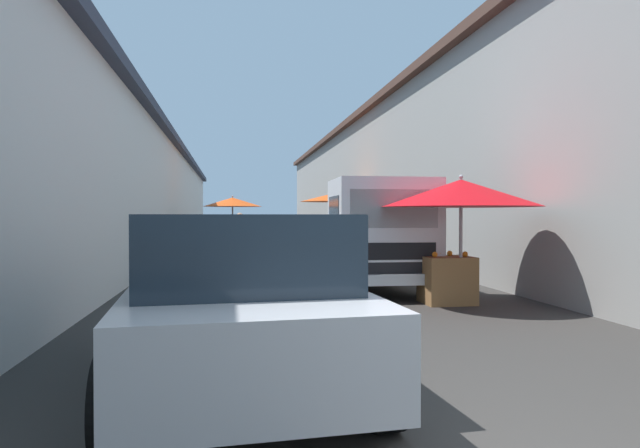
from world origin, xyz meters
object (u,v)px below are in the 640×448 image
fruit_stall_near_left (232,211)px  fruit_stall_mid_lane (333,207)px  vendor_by_crates (353,250)px  vendor_in_shade (240,236)px  fruit_stall_far_left (459,205)px  hatchback_car (238,297)px  delivery_truck (374,237)px

fruit_stall_near_left → fruit_stall_mid_lane: (-0.22, -3.77, 0.15)m
vendor_by_crates → fruit_stall_near_left: bearing=8.9°
fruit_stall_near_left → vendor_in_shade: bearing=-177.9°
fruit_stall_far_left → vendor_in_shade: bearing=24.3°
fruit_stall_far_left → vendor_in_shade: fruit_stall_far_left is taller
fruit_stall_mid_lane → vendor_by_crates: size_ratio=1.62×
fruit_stall_mid_lane → vendor_by_crates: 12.04m
vendor_by_crates → vendor_in_shade: (7.00, 1.72, -0.01)m
fruit_stall_far_left → fruit_stall_mid_lane: (12.29, -0.23, 0.15)m
hatchback_car → fruit_stall_near_left: bearing=-0.1°
fruit_stall_far_left → vendor_in_shade: size_ratio=1.67×
fruit_stall_near_left → vendor_in_shade: size_ratio=1.44×
fruit_stall_far_left → vendor_by_crates: 1.85m
fruit_stall_near_left → vendor_by_crates: bearing=-171.1°
vendor_in_shade → vendor_by_crates: bearing=-166.2°
vendor_by_crates → fruit_stall_mid_lane: bearing=-9.0°
fruit_stall_near_left → vendor_by_crates: size_ratio=1.42×
fruit_stall_far_left → vendor_in_shade: 8.19m
fruit_stall_near_left → fruit_stall_mid_lane: 3.78m
vendor_by_crates → delivery_truck: bearing=-28.3°
fruit_stall_far_left → vendor_by_crates: (0.43, 1.64, -0.73)m
vendor_by_crates → vendor_in_shade: size_ratio=1.01×
fruit_stall_mid_lane → delivery_truck: 10.64m
fruit_stall_far_left → fruit_stall_mid_lane: bearing=-1.1°
delivery_truck → vendor_in_shade: (5.69, 2.42, -0.18)m
fruit_stall_mid_lane → hatchback_car: bearing=166.6°
fruit_stall_mid_lane → vendor_in_shade: 6.11m
fruit_stall_far_left → fruit_stall_near_left: fruit_stall_near_left is taller
fruit_stall_far_left → delivery_truck: bearing=28.4°
delivery_truck → fruit_stall_near_left: bearing=13.6°
hatchback_car → vendor_in_shade: size_ratio=2.64×
fruit_stall_near_left → fruit_stall_mid_lane: size_ratio=0.88×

